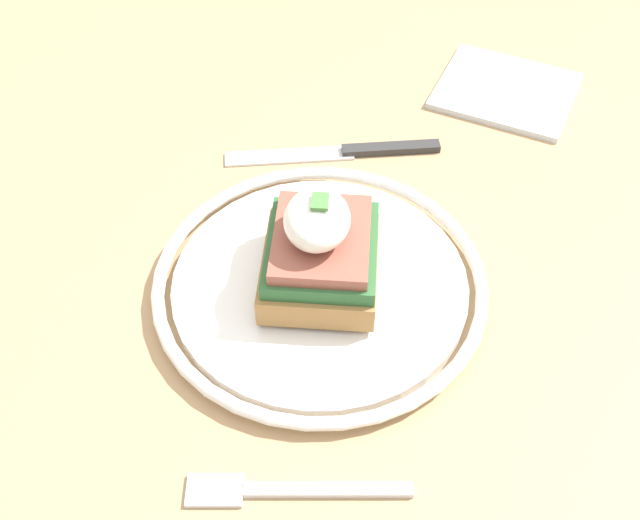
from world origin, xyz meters
The scene contains 6 objects.
dining_table centered at (0.00, 0.00, 0.64)m, with size 0.86×0.80×0.77m.
plate centered at (-0.03, -0.02, 0.78)m, with size 0.26×0.26×0.02m.
sandwich centered at (-0.03, -0.02, 0.82)m, with size 0.10×0.08×0.08m.
fork centered at (-0.20, -0.01, 0.77)m, with size 0.03×0.14×0.00m.
knife centered at (0.13, -0.03, 0.77)m, with size 0.05×0.19×0.01m.
napkin centered at (0.23, -0.18, 0.77)m, with size 0.11×0.13×0.01m, color silver.
Camera 1 is at (-0.43, -0.05, 1.25)m, focal length 45.00 mm.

